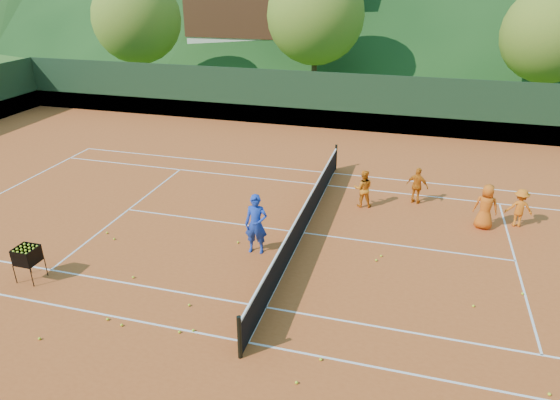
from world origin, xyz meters
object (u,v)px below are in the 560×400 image
(tennis_net, at_px, (303,219))
(student_d, at_px, (519,208))
(ball_hopper, at_px, (27,256))
(student_c, at_px, (486,207))
(coach, at_px, (256,224))
(chalet_mid, at_px, (465,8))
(student_b, at_px, (417,186))
(student_a, at_px, (363,189))

(tennis_net, bearing_deg, student_d, 19.80)
(tennis_net, relative_size, ball_hopper, 12.07)
(student_c, xyz_separation_m, ball_hopper, (-12.18, -6.61, -0.02))
(tennis_net, bearing_deg, coach, -125.05)
(student_d, relative_size, chalet_mid, 0.10)
(coach, distance_m, student_c, 7.56)
(coach, xyz_separation_m, student_c, (6.70, 3.50, -0.16))
(student_c, bearing_deg, ball_hopper, 32.28)
(ball_hopper, bearing_deg, coach, 29.58)
(student_b, bearing_deg, student_d, -177.41)
(chalet_mid, bearing_deg, student_b, -94.80)
(tennis_net, height_order, chalet_mid, chalet_mid)
(student_a, distance_m, chalet_mid, 32.03)
(student_a, relative_size, chalet_mid, 0.11)
(ball_hopper, bearing_deg, student_c, 28.47)
(coach, bearing_deg, tennis_net, 50.28)
(coach, height_order, student_b, coach)
(coach, bearing_deg, student_c, 22.86)
(coach, xyz_separation_m, ball_hopper, (-5.48, -3.11, -0.18))
(student_d, distance_m, chalet_mid, 31.88)
(chalet_mid, bearing_deg, tennis_net, -100.01)
(coach, bearing_deg, chalet_mid, 74.06)
(student_b, xyz_separation_m, ball_hopper, (-9.99, -8.02, 0.07))
(coach, xyz_separation_m, student_b, (4.51, 4.91, -0.25))
(student_c, bearing_deg, coach, 31.35)
(coach, height_order, student_d, coach)
(student_a, distance_m, student_c, 4.09)
(coach, relative_size, tennis_net, 0.15)
(coach, height_order, tennis_net, coach)
(student_b, xyz_separation_m, student_c, (2.19, -1.42, 0.09))
(ball_hopper, height_order, chalet_mid, chalet_mid)
(student_a, relative_size, student_d, 1.05)
(ball_hopper, bearing_deg, student_d, 28.03)
(coach, height_order, student_a, coach)
(tennis_net, bearing_deg, student_b, 44.52)
(student_d, bearing_deg, tennis_net, 16.97)
(chalet_mid, bearing_deg, coach, -101.27)
(student_b, distance_m, tennis_net, 4.81)
(coach, xyz_separation_m, tennis_net, (1.08, 1.54, -0.43))
(student_c, height_order, student_d, student_c)
(student_c, bearing_deg, chalet_mid, -86.86)
(student_b, height_order, ball_hopper, student_b)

